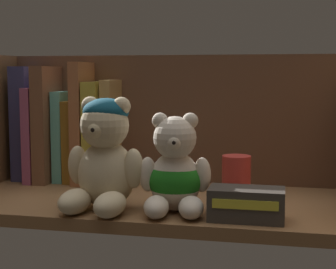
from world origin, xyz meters
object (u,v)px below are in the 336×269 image
(book_7, at_px, (113,131))
(book_3, at_px, (65,136))
(teddy_bear_smaller, at_px, (175,173))
(small_product_box, at_px, (246,204))
(pillar_candle, at_px, (236,177))
(book_6, at_px, (100,132))
(book_5, at_px, (86,122))
(book_0, at_px, (28,123))
(book_1, at_px, (41,133))
(book_2, at_px, (52,123))
(teddy_bear_larger, at_px, (104,156))
(book_4, at_px, (76,141))

(book_7, bearing_deg, book_3, 180.00)
(teddy_bear_smaller, distance_m, small_product_box, 0.12)
(book_7, bearing_deg, small_product_box, -39.32)
(pillar_candle, bearing_deg, book_6, 161.21)
(book_5, bearing_deg, book_0, 180.00)
(book_3, relative_size, book_5, 0.76)
(book_1, distance_m, pillar_candle, 0.42)
(book_2, bearing_deg, teddy_bear_larger, -49.11)
(book_1, relative_size, book_6, 0.94)
(pillar_candle, bearing_deg, book_3, 164.97)
(book_6, relative_size, teddy_bear_larger, 1.11)
(book_3, xyz_separation_m, book_6, (0.07, 0.00, 0.01))
(small_product_box, bearing_deg, teddy_bear_smaller, 167.83)
(book_2, distance_m, small_product_box, 0.47)
(teddy_bear_larger, distance_m, teddy_bear_smaller, 0.11)
(book_7, bearing_deg, book_1, 180.00)
(book_7, relative_size, pillar_candle, 2.70)
(book_0, relative_size, teddy_bear_larger, 1.28)
(book_4, bearing_deg, book_0, 180.00)
(teddy_bear_smaller, bearing_deg, book_1, 147.45)
(teddy_bear_smaller, relative_size, small_product_box, 1.40)
(teddy_bear_larger, relative_size, pillar_candle, 2.38)
(book_5, bearing_deg, book_7, 0.00)
(book_0, height_order, book_2, same)
(book_0, bearing_deg, teddy_bear_smaller, -30.33)
(book_3, distance_m, teddy_bear_smaller, 0.34)
(pillar_candle, distance_m, small_product_box, 0.14)
(book_7, bearing_deg, book_2, 180.00)
(teddy_bear_smaller, bearing_deg, book_7, 129.18)
(teddy_bear_smaller, xyz_separation_m, pillar_candle, (0.09, 0.11, -0.02))
(book_3, distance_m, teddy_bear_larger, 0.26)
(book_1, relative_size, teddy_bear_larger, 1.05)
(book_6, bearing_deg, book_3, 180.00)
(book_1, xyz_separation_m, book_2, (0.02, 0.00, 0.02))
(book_0, relative_size, teddy_bear_smaller, 1.48)
(teddy_bear_larger, bearing_deg, book_4, 122.33)
(pillar_candle, bearing_deg, book_7, 159.31)
(book_3, distance_m, book_4, 0.02)
(book_6, xyz_separation_m, teddy_bear_larger, (0.08, -0.21, -0.01))
(book_2, relative_size, book_6, 1.15)
(book_6, distance_m, pillar_candle, 0.30)
(book_2, height_order, book_6, book_2)
(book_4, bearing_deg, book_6, 0.00)
(book_7, height_order, pillar_candle, book_7)
(book_3, bearing_deg, pillar_candle, -15.03)
(small_product_box, bearing_deg, book_5, 145.69)
(teddy_bear_smaller, bearing_deg, pillar_candle, 51.98)
(book_1, height_order, book_7, book_7)
(book_0, xyz_separation_m, book_4, (0.10, 0.00, -0.03))
(book_2, bearing_deg, book_4, 0.00)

